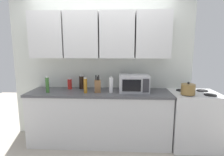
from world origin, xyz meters
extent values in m
cube|color=silver|center=(0.00, 0.03, 1.30)|extent=(3.22, 0.06, 2.60)
cube|color=silver|center=(-0.87, -0.15, 1.83)|extent=(0.56, 0.33, 0.75)
cube|color=silver|center=(-0.29, -0.15, 1.83)|extent=(0.56, 0.33, 0.75)
cube|color=silver|center=(0.29, -0.15, 1.83)|extent=(0.56, 0.33, 0.75)
cube|color=silver|center=(0.87, -0.15, 1.83)|extent=(0.56, 0.33, 0.75)
cube|color=silver|center=(0.00, -0.30, 0.43)|extent=(2.32, 0.60, 0.86)
cube|color=#4C4C51|center=(0.00, -0.30, 0.88)|extent=(2.35, 0.63, 0.04)
cube|color=silver|center=(1.56, -0.32, 0.45)|extent=(0.76, 0.64, 0.90)
cylinder|color=black|center=(1.39, -0.46, 0.91)|extent=(0.18, 0.18, 0.01)
cylinder|color=black|center=(1.73, -0.46, 0.91)|extent=(0.18, 0.18, 0.01)
cylinder|color=black|center=(1.39, -0.18, 0.91)|extent=(0.18, 0.18, 0.01)
cylinder|color=black|center=(1.73, -0.18, 0.91)|extent=(0.18, 0.18, 0.01)
cylinder|color=olive|center=(1.39, -0.46, 0.99)|extent=(0.21, 0.21, 0.16)
sphere|color=black|center=(1.39, -0.46, 1.09)|extent=(0.04, 0.04, 0.04)
cube|color=#B7B7BC|center=(0.57, -0.28, 1.04)|extent=(0.48, 0.36, 0.28)
cube|color=black|center=(0.53, -0.46, 1.04)|extent=(0.29, 0.01, 0.18)
cube|color=#2D2D33|center=(0.75, -0.46, 1.04)|extent=(0.10, 0.01, 0.21)
cube|color=brown|center=(-0.02, -0.35, 1.00)|extent=(0.12, 0.13, 0.20)
cylinder|color=black|center=(-0.05, -0.36, 1.14)|extent=(0.02, 0.02, 0.08)
cylinder|color=black|center=(-0.02, -0.36, 1.13)|extent=(0.02, 0.02, 0.06)
cylinder|color=black|center=(0.00, -0.36, 1.14)|extent=(0.02, 0.02, 0.08)
cylinder|color=black|center=(-0.34, -0.12, 1.01)|extent=(0.08, 0.08, 0.23)
cylinder|color=silver|center=(-0.34, -0.12, 1.13)|extent=(0.06, 0.06, 0.02)
cylinder|color=#AD701E|center=(-0.21, -0.42, 1.02)|extent=(0.06, 0.06, 0.23)
cylinder|color=silver|center=(-0.21, -0.42, 1.14)|extent=(0.04, 0.04, 0.02)
cylinder|color=#386B2D|center=(-0.83, -0.42, 1.02)|extent=(0.05, 0.05, 0.24)
cylinder|color=silver|center=(-0.83, -0.42, 1.16)|extent=(0.04, 0.04, 0.03)
cylinder|color=white|center=(0.20, -0.35, 1.02)|extent=(0.07, 0.07, 0.24)
cylinder|color=silver|center=(0.20, -0.35, 1.15)|extent=(0.04, 0.04, 0.02)
cylinder|color=red|center=(-0.54, -0.15, 0.99)|extent=(0.07, 0.07, 0.17)
cylinder|color=silver|center=(-0.54, -0.15, 1.08)|extent=(0.04, 0.04, 0.02)
camera|label=1|loc=(0.36, -3.19, 1.62)|focal=28.71mm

